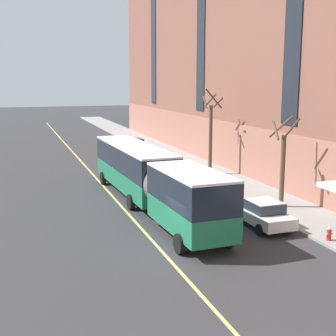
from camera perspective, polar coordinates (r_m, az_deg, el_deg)
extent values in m
plane|color=#303033|center=(23.39, 2.05, -9.84)|extent=(260.00, 260.00, 0.00)
cube|color=gray|center=(29.92, 16.19, -5.50)|extent=(4.26, 160.00, 0.15)
cube|color=#1E232B|center=(65.03, -1.79, 17.90)|extent=(0.10, 2.00, 22.61)
cube|color=#1E704C|center=(33.70, -4.20, -1.19)|extent=(3.05, 12.21, 1.31)
cube|color=black|center=(33.43, -4.23, 1.25)|extent=(3.06, 12.21, 1.60)
cube|color=white|center=(33.30, -4.25, 2.71)|extent=(3.07, 12.21, 0.12)
cube|color=#19232D|center=(39.27, -6.77, 2.38)|extent=(2.39, 0.17, 1.20)
cube|color=orange|center=(39.17, -6.80, 3.51)|extent=(1.82, 0.13, 0.28)
cube|color=black|center=(39.59, -6.72, -0.27)|extent=(2.55, 0.22, 0.24)
cube|color=white|center=(39.34, -8.01, 0.00)|extent=(0.28, 0.07, 0.18)
cube|color=white|center=(39.77, -5.46, 0.17)|extent=(0.28, 0.07, 0.18)
cylinder|color=#595651|center=(27.45, -0.29, -2.20)|extent=(2.50, 1.09, 2.47)
cube|color=#1E704C|center=(24.37, 2.73, -5.83)|extent=(2.83, 6.40, 1.31)
cube|color=black|center=(24.00, 2.76, -2.49)|extent=(2.84, 6.40, 1.60)
cube|color=white|center=(23.82, 2.78, -0.47)|extent=(2.86, 6.40, 0.12)
cylinder|color=black|center=(37.56, -7.93, -1.24)|extent=(0.34, 1.01, 1.00)
cylinder|color=black|center=(38.20, -4.14, -0.96)|extent=(0.34, 1.01, 1.00)
cylinder|color=black|center=(30.13, -4.56, -4.15)|extent=(0.34, 1.01, 1.00)
cylinder|color=black|center=(30.92, 0.07, -3.73)|extent=(0.34, 1.01, 1.00)
cylinder|color=black|center=(22.62, 1.43, -9.22)|extent=(0.34, 1.01, 1.00)
cylinder|color=black|center=(23.67, 7.32, -8.39)|extent=(0.34, 1.01, 1.00)
cube|color=#4C4C51|center=(54.39, -4.08, 2.68)|extent=(1.87, 4.52, 0.64)
cube|color=#232D38|center=(54.10, -4.03, 3.28)|extent=(1.62, 2.04, 0.56)
cube|color=#4C4C51|center=(54.06, -4.03, 3.59)|extent=(1.58, 1.95, 0.04)
cylinder|color=black|center=(55.55, -5.34, 2.50)|extent=(0.23, 0.64, 0.64)
cylinder|color=black|center=(56.00, -3.58, 2.59)|extent=(0.23, 0.64, 0.64)
cylinder|color=black|center=(52.88, -4.60, 2.09)|extent=(0.23, 0.64, 0.64)
cylinder|color=black|center=(53.35, -2.76, 2.19)|extent=(0.23, 0.64, 0.64)
cube|color=silver|center=(42.66, 0.11, 0.49)|extent=(1.88, 4.60, 0.64)
cube|color=#232D38|center=(42.34, 0.21, 1.23)|extent=(1.63, 2.08, 0.56)
cube|color=silver|center=(42.29, 0.21, 1.63)|extent=(1.59, 1.99, 0.04)
cylinder|color=black|center=(43.75, -1.61, 0.32)|extent=(0.23, 0.64, 0.64)
cylinder|color=black|center=(44.32, 0.58, 0.45)|extent=(0.23, 0.64, 0.64)
cylinder|color=black|center=(41.11, -0.40, -0.36)|extent=(0.23, 0.64, 0.64)
cylinder|color=black|center=(41.72, 1.91, -0.20)|extent=(0.23, 0.64, 0.64)
cube|color=silver|center=(27.13, 11.38, -5.71)|extent=(1.90, 4.41, 0.64)
cube|color=#232D38|center=(26.79, 11.67, -4.60)|extent=(1.65, 2.00, 0.56)
cube|color=silver|center=(26.71, 11.69, -3.98)|extent=(1.61, 1.91, 0.04)
cylinder|color=black|center=(27.93, 8.32, -5.82)|extent=(0.23, 0.64, 0.64)
cylinder|color=black|center=(28.79, 11.54, -5.42)|extent=(0.23, 0.64, 0.64)
cylinder|color=black|center=(25.66, 11.16, -7.40)|extent=(0.23, 0.64, 0.64)
cylinder|color=black|center=(26.59, 14.55, -6.90)|extent=(0.23, 0.64, 0.64)
cylinder|color=brown|center=(30.66, 13.78, -0.39)|extent=(0.31, 0.31, 4.64)
cylinder|color=brown|center=(30.69, 14.91, 4.76)|extent=(0.33, 1.37, 1.36)
cylinder|color=brown|center=(30.96, 13.62, 4.92)|extent=(1.53, 0.54, 1.42)
cylinder|color=brown|center=(30.11, 13.02, 4.52)|extent=(0.41, 1.18, 1.13)
cylinder|color=brown|center=(40.51, 5.20, 3.45)|extent=(0.31, 0.31, 5.94)
cylinder|color=brown|center=(40.60, 6.13, 7.93)|extent=(0.31, 1.46, 0.92)
cylinder|color=brown|center=(40.73, 5.15, 8.18)|extent=(1.11, 0.40, 1.21)
cylinder|color=brown|center=(40.08, 4.54, 8.01)|extent=(0.26, 1.17, 1.03)
cylinder|color=brown|center=(39.56, 5.59, 8.44)|extent=(1.50, 0.30, 1.67)
cylinder|color=red|center=(25.40, 19.03, -7.74)|extent=(0.24, 0.24, 0.55)
sphere|color=silver|center=(25.30, 19.08, -7.00)|extent=(0.20, 0.20, 0.20)
cylinder|color=silver|center=(25.29, 18.75, -7.67)|extent=(0.10, 0.09, 0.09)
cylinder|color=silver|center=(25.48, 19.33, -7.57)|extent=(0.10, 0.09, 0.09)
cube|color=#E0D66B|center=(25.73, -2.79, -7.90)|extent=(0.16, 140.00, 0.01)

